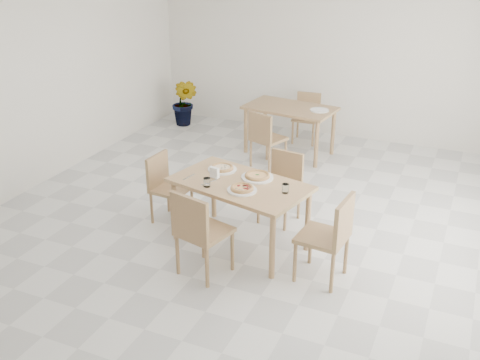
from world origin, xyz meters
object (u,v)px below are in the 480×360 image
at_px(pizza_mushroom, 222,168).
at_px(plate_empty, 320,110).
at_px(chair_south, 198,229).
at_px(plate_pepperoni, 242,190).
at_px(potted_plant, 185,102).
at_px(chair_back_s, 265,136).
at_px(main_table, 240,190).
at_px(chair_back_n, 307,114).
at_px(chair_north, 283,182).
at_px(pizza_margherita, 257,175).
at_px(napkin_holder, 214,173).
at_px(second_table, 290,113).
at_px(tumbler_b, 285,188).
at_px(chair_east, 331,233).
at_px(plate_mushroom, 222,169).
at_px(pizza_pepperoni, 242,188).
at_px(tumbler_a, 207,182).
at_px(chair_west, 165,183).
at_px(plate_margherita, 257,177).

height_order(pizza_mushroom, plate_empty, pizza_mushroom).
relative_size(chair_south, plate_pepperoni, 3.03).
distance_m(plate_empty, potted_plant, 2.69).
relative_size(chair_south, chair_back_s, 1.09).
height_order(main_table, chair_south, chair_south).
bearing_deg(plate_pepperoni, main_table, 119.39).
distance_m(chair_back_s, potted_plant, 2.38).
distance_m(plate_pepperoni, plate_empty, 3.02).
bearing_deg(chair_back_n, pizza_mushroom, -93.45).
xyz_separation_m(chair_north, pizza_margherita, (-0.09, -0.59, 0.30)).
xyz_separation_m(chair_south, chair_north, (0.33, 1.50, -0.05)).
relative_size(napkin_holder, chair_back_n, 0.16).
height_order(chair_south, second_table, chair_south).
relative_size(chair_north, tumbler_b, 8.70).
relative_size(chair_east, plate_mushroom, 2.84).
xyz_separation_m(tumbler_b, potted_plant, (-3.09, 3.46, -0.38)).
distance_m(plate_mushroom, pizza_margherita, 0.44).
xyz_separation_m(chair_north, second_table, (-0.64, 2.09, 0.17)).
relative_size(pizza_pepperoni, tumbler_b, 3.30).
bearing_deg(plate_pepperoni, tumbler_a, -172.41).
height_order(chair_west, chair_back_n, chair_west).
height_order(main_table, napkin_holder, napkin_holder).
height_order(chair_north, plate_empty, chair_north).
relative_size(chair_north, pizza_margherita, 2.86).
relative_size(main_table, chair_north, 1.91).
xyz_separation_m(chair_south, tumbler_a, (-0.15, 0.50, 0.26)).
height_order(chair_west, napkin_holder, napkin_holder).
height_order(plate_margherita, potted_plant, potted_plant).
distance_m(main_table, pizza_pepperoni, 0.24).
distance_m(pizza_mushroom, pizza_pepperoni, 0.59).
relative_size(chair_east, plate_margherita, 2.63).
bearing_deg(plate_margherita, chair_west, 179.48).
xyz_separation_m(plate_mushroom, pizza_mushroom, (0.00, -0.00, 0.02)).
bearing_deg(potted_plant, plate_mushroom, -54.73).
xyz_separation_m(chair_south, plate_margherita, (0.24, 0.91, 0.22)).
xyz_separation_m(plate_margherita, napkin_holder, (-0.42, -0.19, 0.05)).
distance_m(plate_margherita, plate_mushroom, 0.44).
xyz_separation_m(chair_west, pizza_pepperoni, (1.15, -0.37, 0.31)).
bearing_deg(chair_north, plate_empty, 102.70).
xyz_separation_m(plate_margherita, plate_pepperoni, (-0.02, -0.36, 0.00)).
bearing_deg(pizza_margherita, plate_pepperoni, -93.30).
xyz_separation_m(chair_south, chair_back_n, (-0.24, 4.26, -0.08)).
height_order(chair_west, tumbler_a, tumbler_a).
distance_m(chair_west, second_table, 2.74).
relative_size(chair_west, potted_plant, 0.97).
relative_size(plate_mushroom, tumbler_a, 3.35).
bearing_deg(pizza_pepperoni, chair_back_s, 105.80).
distance_m(plate_pepperoni, chair_back_n, 3.75).
height_order(chair_east, napkin_holder, chair_east).
xyz_separation_m(pizza_margherita, plate_empty, (-0.09, 2.66, -0.02)).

